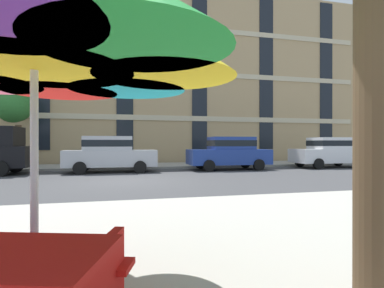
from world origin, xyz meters
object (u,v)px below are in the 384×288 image
Objects in this scene: patio_umbrella at (34,41)px; street_tree_left at (13,107)px; sedan_silver at (110,153)px; sedan_blue at (229,152)px; sedan_white at (330,151)px.

street_tree_left is at bearing 108.32° from patio_umbrella.
street_tree_left is at bearing 148.23° from sedan_silver.
sedan_blue and sedan_white have the same top height.
street_tree_left reaches higher than patio_umbrella.
sedan_white is (12.59, 0.00, 0.00)m from sedan_silver.
street_tree_left reaches higher than sedan_white.
patio_umbrella is (5.31, -16.04, -1.25)m from street_tree_left.
street_tree_left is 1.40× the size of patio_umbrella.
sedan_blue is 0.96× the size of street_tree_left.
street_tree_left is (-5.39, 3.34, 2.52)m from sedan_silver.
street_tree_left reaches higher than sedan_blue.
patio_umbrella is at bearing -71.68° from street_tree_left.
patio_umbrella is at bearing -90.38° from sedan_silver.
patio_umbrella is at bearing -116.58° from sedan_blue.
street_tree_left is at bearing 169.48° from sedan_white.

